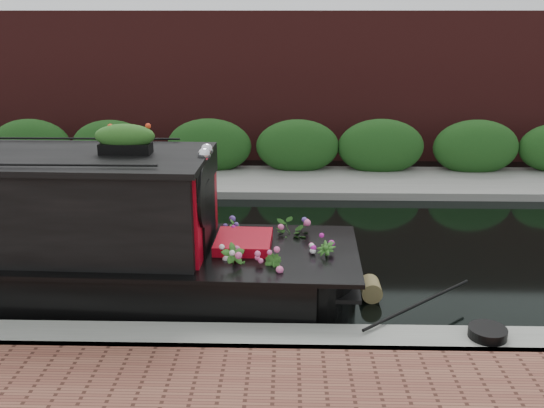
{
  "coord_description": "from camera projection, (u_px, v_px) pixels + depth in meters",
  "views": [
    {
      "loc": [
        2.07,
        -9.79,
        4.0
      ],
      "look_at": [
        1.84,
        -0.6,
        1.05
      ],
      "focal_mm": 40.0,
      "sensor_mm": 36.0,
      "label": 1
    }
  ],
  "objects": [
    {
      "name": "ground",
      "position": [
        168.0,
        250.0,
        10.59
      ],
      "size": [
        80.0,
        80.0,
        0.0
      ],
      "primitive_type": "plane",
      "color": "black",
      "rests_on": "ground"
    },
    {
      "name": "rope_fender",
      "position": [
        371.0,
        289.0,
        8.78
      ],
      "size": [
        0.3,
        0.39,
        0.3
      ],
      "primitive_type": "cylinder",
      "rotation": [
        1.57,
        0.0,
        0.0
      ],
      "color": "olive",
      "rests_on": "ground"
    },
    {
      "name": "far_brick_wall",
      "position": [
        215.0,
        156.0,
        17.44
      ],
      "size": [
        40.0,
        1.0,
        8.0
      ],
      "primitive_type": "cube",
      "color": "#4A1A19",
      "rests_on": "ground"
    },
    {
      "name": "coiled_mooring_rope",
      "position": [
        488.0,
        333.0,
        7.26
      ],
      "size": [
        0.46,
        0.46,
        0.12
      ],
      "primitive_type": "cylinder",
      "color": "black",
      "rests_on": "near_bank_coping"
    },
    {
      "name": "far_hedge",
      "position": [
        206.0,
        175.0,
        15.44
      ],
      "size": [
        40.0,
        1.1,
        2.8
      ],
      "primitive_type": "cube",
      "color": "#1C4717",
      "rests_on": "ground"
    },
    {
      "name": "near_bank_coping",
      "position": [
        117.0,
        351.0,
        7.44
      ],
      "size": [
        40.0,
        0.6,
        0.5
      ],
      "primitive_type": "cube",
      "color": "gray",
      "rests_on": "ground"
    },
    {
      "name": "far_bank_path",
      "position": [
        201.0,
        184.0,
        14.58
      ],
      "size": [
        40.0,
        2.4,
        0.34
      ],
      "primitive_type": "cube",
      "color": "gray",
      "rests_on": "ground"
    }
  ]
}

